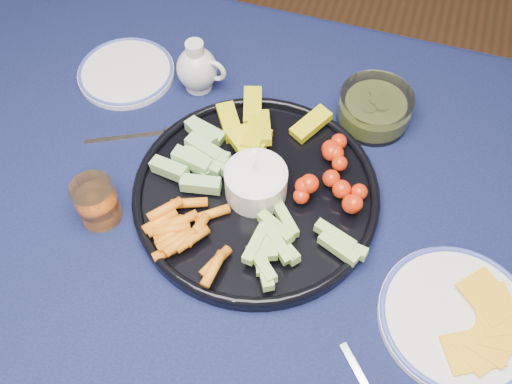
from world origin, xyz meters
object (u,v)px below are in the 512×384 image
(dining_table, at_px, (299,281))
(pickle_bowl, at_px, (374,109))
(cheese_plate, at_px, (458,317))
(juice_tumbler, at_px, (97,204))
(crudite_platter, at_px, (254,190))
(side_plate_extra, at_px, (126,72))
(creamer_pitcher, at_px, (198,68))

(dining_table, distance_m, pickle_bowl, 0.32)
(cheese_plate, bearing_deg, juice_tumbler, 179.73)
(crudite_platter, bearing_deg, side_plate_extra, 149.06)
(dining_table, xyz_separation_m, side_plate_extra, (-0.42, 0.27, 0.10))
(creamer_pitcher, distance_m, cheese_plate, 0.60)
(dining_table, relative_size, juice_tumbler, 21.36)
(pickle_bowl, xyz_separation_m, juice_tumbler, (-0.37, -0.33, 0.01))
(creamer_pitcher, height_order, cheese_plate, creamer_pitcher)
(juice_tumbler, bearing_deg, side_plate_extra, 107.86)
(cheese_plate, xyz_separation_m, juice_tumbler, (-0.55, 0.00, 0.02))
(dining_table, height_order, pickle_bowl, pickle_bowl)
(crudite_platter, height_order, cheese_plate, crudite_platter)
(creamer_pitcher, distance_m, juice_tumbler, 0.31)
(side_plate_extra, bearing_deg, creamer_pitcher, 6.34)
(juice_tumbler, bearing_deg, crudite_platter, 25.71)
(dining_table, relative_size, crudite_platter, 4.24)
(cheese_plate, height_order, juice_tumbler, juice_tumbler)
(cheese_plate, relative_size, side_plate_extra, 1.23)
(dining_table, bearing_deg, side_plate_extra, 147.36)
(crudite_platter, xyz_separation_m, pickle_bowl, (0.15, 0.22, 0.00))
(creamer_pitcher, distance_m, side_plate_extra, 0.15)
(crudite_platter, height_order, side_plate_extra, crudite_platter)
(crudite_platter, height_order, creamer_pitcher, crudite_platter)
(dining_table, distance_m, cheese_plate, 0.26)
(cheese_plate, distance_m, juice_tumbler, 0.55)
(dining_table, relative_size, creamer_pitcher, 16.28)
(creamer_pitcher, xyz_separation_m, juice_tumbler, (-0.05, -0.31, -0.01))
(juice_tumbler, relative_size, side_plate_extra, 0.43)
(dining_table, height_order, cheese_plate, cheese_plate)
(creamer_pitcher, bearing_deg, dining_table, -45.72)
(dining_table, xyz_separation_m, creamer_pitcher, (-0.27, 0.28, 0.13))
(pickle_bowl, bearing_deg, cheese_plate, -60.36)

